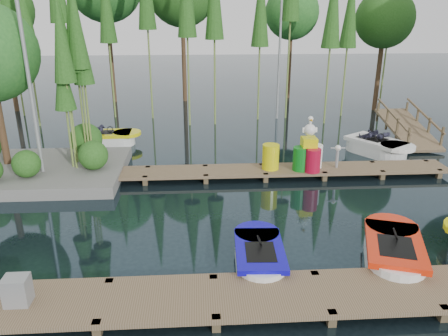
{
  "coord_description": "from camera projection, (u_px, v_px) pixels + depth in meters",
  "views": [
    {
      "loc": [
        -0.27,
        -11.63,
        5.57
      ],
      "look_at": [
        0.5,
        0.5,
        1.1
      ],
      "focal_mm": 35.0,
      "sensor_mm": 36.0,
      "label": 1
    }
  ],
  "objects": [
    {
      "name": "ground_plane",
      "position": [
        208.0,
        209.0,
        12.83
      ],
      "size": [
        90.0,
        90.0,
        0.0
      ],
      "primitive_type": "plane",
      "color": "#1A2A32"
    },
    {
      "name": "near_dock",
      "position": [
        215.0,
        298.0,
        8.54
      ],
      "size": [
        18.0,
        1.5,
        0.5
      ],
      "color": "brown",
      "rests_on": "ground"
    },
    {
      "name": "far_dock",
      "position": [
        235.0,
        171.0,
        15.15
      ],
      "size": [
        15.0,
        1.2,
        0.5
      ],
      "color": "brown",
      "rests_on": "ground"
    },
    {
      "name": "island",
      "position": [
        14.0,
        84.0,
        14.44
      ],
      "size": [
        6.2,
        4.2,
        6.75
      ],
      "color": "slate",
      "rests_on": "ground"
    },
    {
      "name": "lamp_island",
      "position": [
        25.0,
        53.0,
        13.37
      ],
      "size": [
        0.3,
        0.3,
        7.25
      ],
      "color": "gray",
      "rests_on": "ground"
    },
    {
      "name": "lamp_rear",
      "position": [
        280.0,
        35.0,
        21.9
      ],
      "size": [
        0.3,
        0.3,
        7.25
      ],
      "color": "gray",
      "rests_on": "ground"
    },
    {
      "name": "ramp",
      "position": [
        407.0,
        128.0,
        19.25
      ],
      "size": [
        1.5,
        3.94,
        1.49
      ],
      "color": "brown",
      "rests_on": "ground"
    },
    {
      "name": "boat_blue",
      "position": [
        259.0,
        257.0,
        9.95
      ],
      "size": [
        1.2,
        2.44,
        0.81
      ],
      "rotation": [
        0.0,
        0.0,
        -0.05
      ],
      "color": "white",
      "rests_on": "ground"
    },
    {
      "name": "boat_red",
      "position": [
        393.0,
        253.0,
        10.06
      ],
      "size": [
        2.04,
        2.99,
        0.92
      ],
      "rotation": [
        0.0,
        0.0,
        -0.32
      ],
      "color": "white",
      "rests_on": "ground"
    },
    {
      "name": "boat_yellow_far",
      "position": [
        108.0,
        138.0,
        18.8
      ],
      "size": [
        2.65,
        1.25,
        1.31
      ],
      "rotation": [
        0.0,
        0.0,
        -0.32
      ],
      "color": "white",
      "rests_on": "ground"
    },
    {
      "name": "boat_white_far",
      "position": [
        377.0,
        147.0,
        17.56
      ],
      "size": [
        2.68,
        3.13,
        1.37
      ],
      "rotation": [
        0.0,
        0.0,
        -0.29
      ],
      "color": "white",
      "rests_on": "ground"
    },
    {
      "name": "utility_cabinet",
      "position": [
        17.0,
        290.0,
        8.2
      ],
      "size": [
        0.46,
        0.39,
        0.56
      ],
      "primitive_type": "cube",
      "color": "gray",
      "rests_on": "near_dock"
    },
    {
      "name": "yellow_barrel",
      "position": [
        271.0,
        157.0,
        15.05
      ],
      "size": [
        0.58,
        0.58,
        0.87
      ],
      "primitive_type": "cylinder",
      "color": "yellow",
      "rests_on": "far_dock"
    },
    {
      "name": "drum_cluster",
      "position": [
        309.0,
        154.0,
        14.95
      ],
      "size": [
        1.09,
        1.0,
        1.87
      ],
      "color": "#0C7119",
      "rests_on": "far_dock"
    },
    {
      "name": "seagull_post",
      "position": [
        338.0,
        152.0,
        15.15
      ],
      "size": [
        0.51,
        0.27,
        0.81
      ],
      "color": "gray",
      "rests_on": "far_dock"
    }
  ]
}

